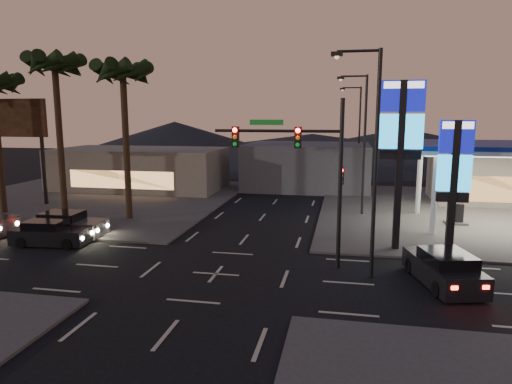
% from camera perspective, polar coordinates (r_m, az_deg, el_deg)
% --- Properties ---
extents(ground, '(140.00, 140.00, 0.00)m').
position_cam_1_polar(ground, '(21.44, -5.05, -10.18)').
color(ground, black).
rests_on(ground, ground).
extents(corner_lot_ne, '(24.00, 24.00, 0.12)m').
position_cam_1_polar(corner_lot_ne, '(37.52, 26.85, -2.46)').
color(corner_lot_ne, '#47443F').
rests_on(corner_lot_ne, ground).
extents(corner_lot_nw, '(24.00, 24.00, 0.12)m').
position_cam_1_polar(corner_lot_nw, '(42.10, -20.11, -0.79)').
color(corner_lot_nw, '#47443F').
rests_on(corner_lot_nw, ground).
extents(gas_station, '(12.20, 8.20, 5.47)m').
position_cam_1_polar(gas_station, '(33.07, 29.35, 4.65)').
color(gas_station, silver).
rests_on(gas_station, ground).
extents(convenience_store, '(10.00, 6.00, 4.00)m').
position_cam_1_polar(convenience_store, '(42.51, 27.85, 1.43)').
color(convenience_store, '#726B5B').
rests_on(convenience_store, ground).
extents(pylon_sign_tall, '(2.20, 0.35, 9.00)m').
position_cam_1_polar(pylon_sign_tall, '(25.02, 17.69, 7.22)').
color(pylon_sign_tall, black).
rests_on(pylon_sign_tall, ground).
extents(pylon_sign_short, '(1.60, 0.35, 7.00)m').
position_cam_1_polar(pylon_sign_short, '(24.57, 23.55, 2.77)').
color(pylon_sign_short, black).
rests_on(pylon_sign_short, ground).
extents(traffic_signal_mast, '(6.10, 0.39, 8.00)m').
position_cam_1_polar(traffic_signal_mast, '(21.52, 5.92, 4.19)').
color(traffic_signal_mast, black).
rests_on(traffic_signal_mast, ground).
extents(pedestal_signal, '(0.32, 0.39, 4.30)m').
position_cam_1_polar(pedestal_signal, '(26.68, 10.55, 0.14)').
color(pedestal_signal, black).
rests_on(pedestal_signal, ground).
extents(streetlight_near, '(2.14, 0.25, 10.00)m').
position_cam_1_polar(streetlight_near, '(20.44, 14.23, 5.03)').
color(streetlight_near, black).
rests_on(streetlight_near, ground).
extents(streetlight_mid, '(2.14, 0.25, 10.00)m').
position_cam_1_polar(streetlight_mid, '(33.40, 13.08, 6.76)').
color(streetlight_mid, black).
rests_on(streetlight_mid, ground).
extents(streetlight_far, '(2.14, 0.25, 10.00)m').
position_cam_1_polar(streetlight_far, '(47.39, 12.55, 7.56)').
color(streetlight_far, black).
rests_on(streetlight_far, ground).
extents(palm_a, '(4.41, 4.41, 10.86)m').
position_cam_1_polar(palm_a, '(32.45, -16.27, 13.11)').
color(palm_a, black).
rests_on(palm_a, ground).
extents(palm_b, '(4.41, 4.41, 11.46)m').
position_cam_1_polar(palm_b, '(35.04, -23.80, 13.29)').
color(palm_b, black).
rests_on(palm_b, ground).
extents(billboard, '(6.00, 0.30, 8.50)m').
position_cam_1_polar(billboard, '(41.63, -28.12, 7.26)').
color(billboard, black).
rests_on(billboard, ground).
extents(building_far_west, '(16.00, 8.00, 4.00)m').
position_cam_1_polar(building_far_west, '(46.10, -14.27, 2.81)').
color(building_far_west, '#726B5B').
rests_on(building_far_west, ground).
extents(building_far_mid, '(12.00, 9.00, 4.40)m').
position_cam_1_polar(building_far_mid, '(45.78, 6.43, 3.25)').
color(building_far_mid, '#4C4C51').
rests_on(building_far_mid, ground).
extents(hill_left, '(40.00, 40.00, 6.00)m').
position_cam_1_polar(hill_left, '(85.19, -10.09, 6.64)').
color(hill_left, black).
rests_on(hill_left, ground).
extents(hill_right, '(50.00, 50.00, 5.00)m').
position_cam_1_polar(hill_right, '(80.03, 17.87, 5.78)').
color(hill_right, black).
rests_on(hill_right, ground).
extents(hill_center, '(60.00, 60.00, 4.00)m').
position_cam_1_polar(hill_center, '(79.73, 7.03, 5.80)').
color(hill_center, black).
rests_on(hill_center, ground).
extents(car_lane_a_front, '(4.41, 2.12, 1.40)m').
position_cam_1_polar(car_lane_a_front, '(28.28, -24.31, -4.73)').
color(car_lane_a_front, black).
rests_on(car_lane_a_front, ground).
extents(car_lane_b_front, '(4.69, 2.10, 1.50)m').
position_cam_1_polar(car_lane_b_front, '(29.72, -22.61, -3.86)').
color(car_lane_b_front, '#525254').
rests_on(car_lane_b_front, ground).
extents(suv_station, '(2.95, 4.86, 1.52)m').
position_cam_1_polar(suv_station, '(21.47, 22.43, -8.87)').
color(suv_station, black).
rests_on(suv_station, ground).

